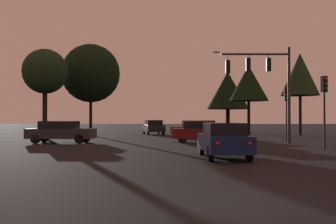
% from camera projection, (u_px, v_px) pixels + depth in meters
% --- Properties ---
extents(ground_plane, '(168.00, 168.00, 0.00)m').
position_uv_depth(ground_plane, '(194.00, 139.00, 32.32)').
color(ground_plane, black).
rests_on(ground_plane, ground).
extents(traffic_signal_mast_arm, '(5.33, 0.50, 6.60)m').
position_uv_depth(traffic_signal_mast_arm, '(265.00, 76.00, 26.37)').
color(traffic_signal_mast_arm, '#232326').
rests_on(traffic_signal_mast_arm, ground).
extents(traffic_light_corner_left, '(0.36, 0.39, 4.06)m').
position_uv_depth(traffic_light_corner_left, '(324.00, 97.00, 21.35)').
color(traffic_light_corner_left, '#232326').
rests_on(traffic_light_corner_left, ground).
extents(traffic_light_corner_right, '(0.33, 0.37, 3.91)m').
position_uv_depth(traffic_light_corner_right, '(286.00, 104.00, 28.63)').
color(traffic_light_corner_right, '#232326').
rests_on(traffic_light_corner_right, ground).
extents(car_nearside_lane, '(2.06, 4.46, 1.52)m').
position_uv_depth(car_nearside_lane, '(223.00, 140.00, 16.67)').
color(car_nearside_lane, '#0F1947').
rests_on(car_nearside_lane, ground).
extents(car_crossing_left, '(4.10, 1.79, 1.52)m').
position_uv_depth(car_crossing_left, '(201.00, 131.00, 27.12)').
color(car_crossing_left, '#4C0F0F').
rests_on(car_crossing_left, ground).
extents(car_crossing_right, '(4.68, 1.93, 1.52)m').
position_uv_depth(car_crossing_right, '(61.00, 131.00, 26.72)').
color(car_crossing_right, '#232328').
rests_on(car_crossing_right, ground).
extents(car_far_lane, '(4.76, 4.03, 1.52)m').
position_uv_depth(car_far_lane, '(198.00, 129.00, 33.99)').
color(car_far_lane, '#473828').
rests_on(car_far_lane, ground).
extents(car_parked_lot, '(2.74, 4.37, 1.52)m').
position_uv_depth(car_parked_lot, '(153.00, 127.00, 40.61)').
color(car_parked_lot, black).
rests_on(car_parked_lot, ground).
extents(tree_behind_sign, '(3.94, 3.94, 7.07)m').
position_uv_depth(tree_behind_sign, '(249.00, 83.00, 38.75)').
color(tree_behind_sign, black).
rests_on(tree_behind_sign, ground).
extents(tree_left_far, '(5.25, 5.25, 7.55)m').
position_uv_depth(tree_left_far, '(228.00, 90.00, 48.09)').
color(tree_left_far, black).
rests_on(tree_left_far, ground).
extents(tree_center_horizon, '(3.91, 3.91, 7.75)m').
position_uv_depth(tree_center_horizon, '(45.00, 72.00, 33.49)').
color(tree_center_horizon, black).
rests_on(tree_center_horizon, ground).
extents(tree_right_cluster, '(5.82, 5.82, 9.11)m').
position_uv_depth(tree_right_cluster, '(91.00, 73.00, 38.45)').
color(tree_right_cluster, black).
rests_on(tree_right_cluster, ground).
extents(tree_lot_edge, '(3.80, 3.80, 8.32)m').
position_uv_depth(tree_lot_edge, '(300.00, 74.00, 38.87)').
color(tree_lot_edge, black).
rests_on(tree_lot_edge, ground).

